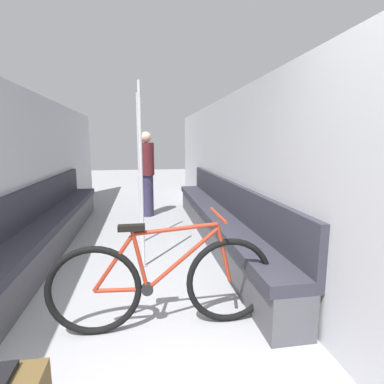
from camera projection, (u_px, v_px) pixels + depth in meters
wall_left at (26, 173)px, 3.89m from camera, size 0.10×9.47×2.15m
wall_right at (234, 169)px, 4.34m from camera, size 0.10×9.47×2.15m
bench_seat_row_left at (50, 228)px, 4.07m from camera, size 0.42×4.77×0.91m
bench_seat_row_right at (218, 220)px, 4.45m from camera, size 0.42×4.77×0.91m
bicycle at (164, 283)px, 2.34m from camera, size 1.78×0.46×0.92m
grab_pole_near at (139, 173)px, 4.25m from camera, size 0.08×0.08×2.13m
grab_pole_far at (141, 180)px, 3.41m from camera, size 0.08×0.08×2.13m
passenger_standing at (147, 173)px, 5.87m from camera, size 0.30×0.30×1.66m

